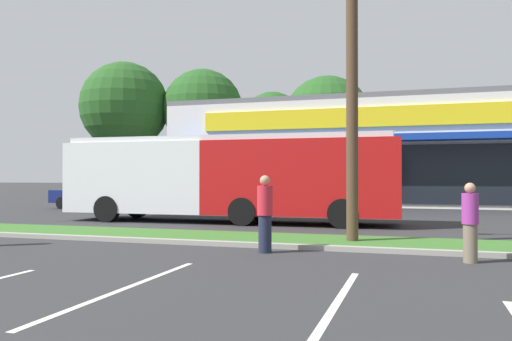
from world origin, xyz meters
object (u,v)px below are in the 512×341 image
at_px(car_0, 94,194).
at_px(pedestrian_far, 470,222).
at_px(city_bus, 228,176).
at_px(pedestrian_by_pole, 265,214).
at_px(utility_pole, 347,17).
at_px(car_2, 207,195).

xyz_separation_m(car_0, pedestrian_far, (17.80, -12.91, 0.05)).
bearing_deg(city_bus, pedestrian_far, 136.37).
relative_size(city_bus, pedestrian_by_pole, 7.28).
xyz_separation_m(city_bus, car_0, (-9.89, 5.72, -1.00)).
bearing_deg(pedestrian_by_pole, city_bus, 95.74).
relative_size(utility_pole, pedestrian_by_pole, 6.17).
distance_m(city_bus, pedestrian_by_pole, 7.99).
xyz_separation_m(car_2, pedestrian_by_pole, (6.66, -12.54, 0.08)).
relative_size(car_0, pedestrian_far, 2.78).
bearing_deg(pedestrian_far, car_2, -116.62).
distance_m(utility_pole, pedestrian_far, 6.02).
relative_size(car_0, car_2, 1.00).
relative_size(pedestrian_by_pole, pedestrian_far, 1.09).
distance_m(car_2, pedestrian_far, 16.75).
bearing_deg(pedestrian_far, pedestrian_by_pole, -68.87).
height_order(city_bus, car_2, city_bus).
distance_m(car_0, pedestrian_far, 21.99).
bearing_deg(car_0, pedestrian_by_pole, -43.62).
bearing_deg(car_2, utility_pole, -52.17).
height_order(utility_pole, car_0, utility_pole).
height_order(car_2, pedestrian_far, pedestrian_far).
height_order(car_0, car_2, car_2).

